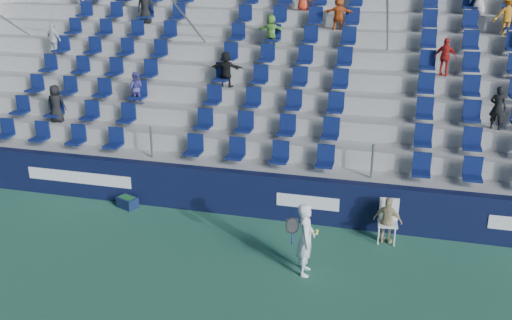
{
  "coord_description": "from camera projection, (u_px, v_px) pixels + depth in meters",
  "views": [
    {
      "loc": [
        3.61,
        -10.07,
        6.57
      ],
      "look_at": [
        0.2,
        2.8,
        1.7
      ],
      "focal_mm": 40.0,
      "sensor_mm": 36.0,
      "label": 1
    }
  ],
  "objects": [
    {
      "name": "ground",
      "position": [
        214.0,
        276.0,
        12.27
      ],
      "size": [
        70.0,
        70.0,
        0.0
      ],
      "primitive_type": "plane",
      "color": "#2C674D",
      "rests_on": "ground"
    },
    {
      "name": "sponsor_wall",
      "position": [
        252.0,
        194.0,
        14.92
      ],
      "size": [
        24.0,
        0.32,
        1.2
      ],
      "color": "black",
      "rests_on": "ground"
    },
    {
      "name": "grandstand",
      "position": [
        292.0,
        93.0,
        19.02
      ],
      "size": [
        24.0,
        8.17,
        6.63
      ],
      "color": "#A8A8A3",
      "rests_on": "ground"
    },
    {
      "name": "tennis_player",
      "position": [
        306.0,
        239.0,
        12.13
      ],
      "size": [
        0.69,
        0.65,
        1.63
      ],
      "color": "white",
      "rests_on": "ground"
    },
    {
      "name": "line_judge_chair",
      "position": [
        388.0,
        217.0,
        13.63
      ],
      "size": [
        0.5,
        0.52,
        1.05
      ],
      "color": "white",
      "rests_on": "ground"
    },
    {
      "name": "line_judge",
      "position": [
        388.0,
        221.0,
        13.49
      ],
      "size": [
        0.73,
        0.42,
        1.17
      ],
      "primitive_type": "imported",
      "rotation": [
        0.0,
        0.0,
        2.93
      ],
      "color": "tan",
      "rests_on": "ground"
    },
    {
      "name": "ball_bin",
      "position": [
        127.0,
        202.0,
        15.53
      ],
      "size": [
        0.63,
        0.53,
        0.3
      ],
      "color": "#101C3D",
      "rests_on": "ground"
    }
  ]
}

